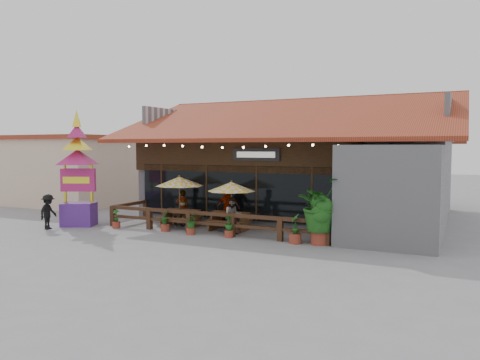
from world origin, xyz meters
The scene contains 19 objects.
ground centered at (0.00, 0.00, 0.00)m, with size 100.00×100.00×0.00m, color gray.
restaurant_building centered at (0.26, 6.61, 2.21)m, with size 15.50×14.73×6.09m.
patio_railing centered at (-2.25, -0.27, 0.61)m, with size 10.00×2.60×0.92m.
neighbor_building centered at (-15.00, 6.00, 2.14)m, with size 8.40×8.40×4.22m.
umbrella_left centered at (-3.77, 0.75, 1.99)m, with size 2.37×2.37×2.28m.
umbrella_right centered at (-1.09, 0.59, 1.87)m, with size 2.62×2.62×2.14m.
picnic_table_left centered at (-3.58, 0.57, 0.51)m, with size 1.64×1.43×0.76m.
picnic_table_right centered at (-1.27, 0.76, 0.52)m, with size 1.64×1.42×0.77m.
thai_sign_tower centered at (-7.89, -1.14, 2.95)m, with size 2.72×2.72×5.58m.
tropical_plant centered at (3.00, -0.42, 1.39)m, with size 2.16×2.26×2.43m.
diner_a centered at (-3.97, 1.28, 0.78)m, with size 0.57×0.37×1.57m, color #392412.
diner_b centered at (-0.68, -0.10, 0.76)m, with size 0.74×0.58×1.52m, color #392412.
diner_c centered at (-1.58, 1.28, 0.89)m, with size 1.05×0.44×1.78m, color #392412.
pedestrian centered at (-8.40, -2.40, 0.75)m, with size 0.97×0.56×1.50m, color black.
planter_a centered at (-5.95, -0.92, 0.35)m, with size 0.34×0.34×0.84m.
planter_b centered at (-3.59, -0.64, 0.42)m, with size 0.38×0.38×0.92m.
planter_c centered at (-2.20, -0.86, 0.48)m, with size 0.68×0.69×0.86m.
planter_d centered at (-0.56, -0.69, 0.41)m, with size 0.44×0.44×0.85m.
planter_e centered at (2.15, -0.68, 0.46)m, with size 0.45×0.47×1.10m.
Camera 1 is at (7.64, -16.77, 3.51)m, focal length 35.00 mm.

